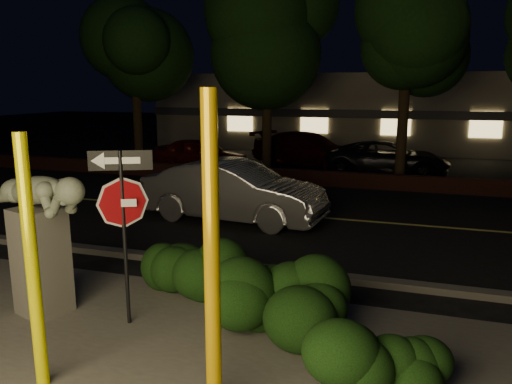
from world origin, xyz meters
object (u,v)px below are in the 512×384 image
at_px(parked_car_darkred, 308,149).
at_px(sculpture, 39,227).
at_px(yellow_pole_right, 212,257).
at_px(silver_sedan, 234,191).
at_px(parked_car_dark, 387,158).
at_px(yellow_pole_left, 32,266).
at_px(signpost, 123,203).
at_px(parked_car_red, 200,154).

bearing_deg(parked_car_darkred, sculpture, -163.99).
relative_size(yellow_pole_right, silver_sedan, 0.72).
xyz_separation_m(silver_sedan, parked_car_dark, (3.22, 8.13, -0.11)).
relative_size(yellow_pole_left, signpost, 1.15).
bearing_deg(yellow_pole_right, parked_car_red, 114.56).
relative_size(yellow_pole_right, parked_car_dark, 0.71).
distance_m(yellow_pole_right, sculpture, 3.45).
xyz_separation_m(signpost, parked_car_dark, (2.69, 13.83, -1.11)).
bearing_deg(parked_car_darkred, silver_sedan, -160.65).
xyz_separation_m(yellow_pole_right, parked_car_dark, (0.84, 15.17, -0.99)).
distance_m(sculpture, parked_car_red, 12.98).
bearing_deg(parked_car_dark, sculpture, 162.03).
distance_m(sculpture, parked_car_darkred, 15.04).
bearing_deg(parked_car_red, parked_car_dark, -70.60).
distance_m(sculpture, silver_sedan, 5.85).
height_order(signpost, parked_car_darkred, signpost).
bearing_deg(parked_car_red, parked_car_darkred, -48.70).
xyz_separation_m(parked_car_darkred, parked_car_dark, (3.33, -1.11, -0.08)).
height_order(parked_car_darkred, parked_car_dark, parked_car_darkred).
bearing_deg(signpost, parked_car_red, 84.77).
bearing_deg(signpost, silver_sedan, 70.39).
height_order(yellow_pole_right, sculpture, yellow_pole_right).
xyz_separation_m(yellow_pole_left, parked_car_red, (-4.38, 14.10, -0.76)).
distance_m(yellow_pole_left, parked_car_darkred, 16.56).
bearing_deg(sculpture, parked_car_red, 122.53).
height_order(parked_car_red, parked_car_darkred, parked_car_darkred).
height_order(yellow_pole_left, parked_car_darkred, yellow_pole_left).
xyz_separation_m(yellow_pole_left, parked_car_dark, (2.79, 15.43, -0.77)).
bearing_deg(yellow_pole_left, silver_sedan, 93.36).
bearing_deg(parked_car_dark, parked_car_red, 98.66).
bearing_deg(yellow_pole_right, parked_car_darkred, 98.68).
height_order(sculpture, parked_car_dark, sculpture).
bearing_deg(sculpture, parked_car_dark, 92.34).
distance_m(yellow_pole_right, parked_car_red, 15.25).
distance_m(yellow_pole_left, parked_car_red, 14.79).
bearing_deg(sculpture, silver_sedan, 100.53).
distance_m(yellow_pole_left, sculpture, 1.97).
relative_size(parked_car_darkred, parked_car_dark, 1.08).
bearing_deg(yellow_pole_right, yellow_pole_left, -172.52).
distance_m(yellow_pole_left, silver_sedan, 7.34).
bearing_deg(sculpture, parked_car_darkred, 105.83).
relative_size(yellow_pole_right, signpost, 1.33).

